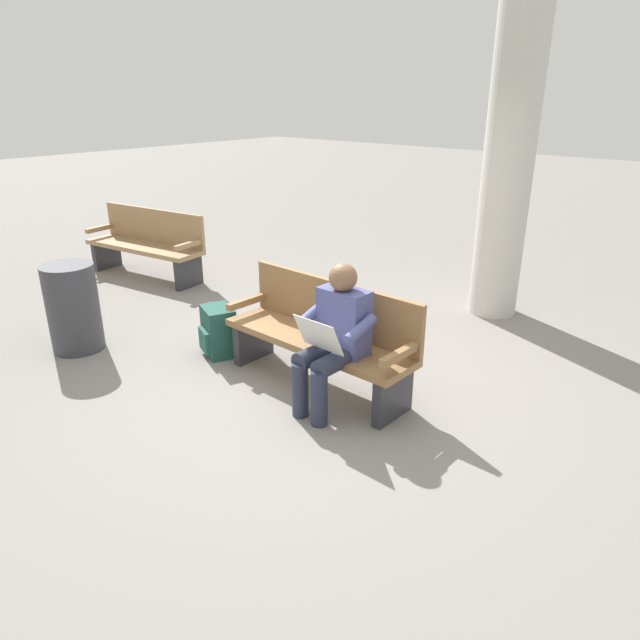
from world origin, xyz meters
TOP-DOWN VIEW (x-y plane):
  - ground_plane at (0.00, 0.00)m, footprint 40.00×40.00m
  - bench_near at (-0.00, -0.07)m, footprint 1.81×0.53m
  - person_seated at (-0.34, 0.17)m, footprint 0.58×0.58m
  - backpack at (1.13, 0.12)m, footprint 0.42×0.39m
  - bench_far at (3.80, -0.93)m, footprint 1.85×0.72m
  - support_pillar at (-0.37, -2.67)m, footprint 0.53×0.53m
  - trash_bin at (2.29, 0.94)m, footprint 0.49×0.49m

SIDE VIEW (x-z plane):
  - ground_plane at x=0.00m, z-range 0.00..0.00m
  - backpack at x=1.13m, z-range 0.00..0.47m
  - trash_bin at x=2.29m, z-range 0.00..0.86m
  - bench_near at x=0.00m, z-range 0.01..0.91m
  - bench_far at x=3.80m, z-range 0.01..0.91m
  - person_seated at x=-0.34m, z-range 0.04..1.22m
  - support_pillar at x=-0.37m, z-range 0.00..4.13m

